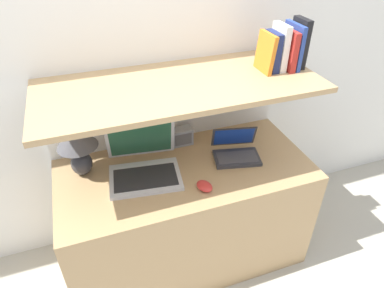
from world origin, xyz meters
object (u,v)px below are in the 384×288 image
(laptop_large, at_px, (144,165))
(book_white, at_px, (280,47))
(book_orange, at_px, (266,53))
(router_box, at_px, (182,136))
(table_lamp, at_px, (77,144))
(book_red, at_px, (287,49))
(laptop_small, at_px, (236,151))
(computer_mouse, at_px, (204,186))
(book_navy, at_px, (272,51))
(book_black, at_px, (299,43))
(book_blue, at_px, (293,46))

(laptop_large, relative_size, book_white, 1.78)
(book_orange, bearing_deg, router_box, 157.62)
(table_lamp, relative_size, book_red, 1.44)
(book_red, bearing_deg, router_box, 162.45)
(table_lamp, height_order, laptop_small, table_lamp)
(computer_mouse, bearing_deg, book_navy, 29.24)
(laptop_large, relative_size, book_red, 2.04)
(book_orange, bearing_deg, book_navy, 0.00)
(laptop_large, xyz_separation_m, book_orange, (0.68, 0.03, 0.53))
(router_box, bearing_deg, computer_mouse, -91.99)
(book_navy, bearing_deg, book_orange, 180.00)
(table_lamp, xyz_separation_m, laptop_large, (0.31, -0.11, -0.14))
(router_box, relative_size, book_orange, 0.65)
(table_lamp, height_order, book_red, book_red)
(book_black, height_order, book_orange, book_black)
(laptop_small, relative_size, router_box, 2.31)
(router_box, distance_m, book_navy, 0.71)
(book_red, height_order, book_white, book_white)
(laptop_large, xyz_separation_m, book_blue, (0.84, 0.03, 0.55))
(laptop_large, xyz_separation_m, book_white, (0.76, 0.03, 0.55))
(table_lamp, distance_m, book_red, 1.19)
(book_blue, bearing_deg, laptop_small, -169.58)
(router_box, distance_m, book_blue, 0.80)
(laptop_large, height_order, laptop_small, laptop_large)
(table_lamp, bearing_deg, book_navy, -4.36)
(computer_mouse, height_order, book_blue, book_blue)
(table_lamp, distance_m, laptop_large, 0.36)
(laptop_large, height_order, computer_mouse, laptop_large)
(book_black, bearing_deg, book_navy, 180.00)
(book_white, relative_size, book_navy, 1.18)
(book_white, bearing_deg, laptop_small, -166.10)
(table_lamp, bearing_deg, book_black, -3.79)
(laptop_small, distance_m, router_box, 0.34)
(book_black, bearing_deg, computer_mouse, -157.37)
(book_blue, height_order, book_red, book_blue)
(router_box, bearing_deg, book_red, -17.55)
(laptop_small, height_order, book_orange, book_orange)
(laptop_large, bearing_deg, book_blue, 1.90)
(table_lamp, relative_size, book_blue, 1.28)
(book_white, bearing_deg, book_blue, 0.00)
(book_orange, bearing_deg, table_lamp, 175.47)
(laptop_small, bearing_deg, table_lamp, 170.91)
(book_black, xyz_separation_m, book_red, (-0.07, 0.00, -0.02))
(laptop_small, height_order, book_white, book_white)
(book_white, relative_size, book_orange, 1.18)
(laptop_large, xyz_separation_m, laptop_small, (0.53, -0.03, -0.02))
(book_black, distance_m, book_blue, 0.04)
(computer_mouse, height_order, book_black, book_black)
(book_navy, bearing_deg, laptop_large, -177.78)
(laptop_large, distance_m, computer_mouse, 0.35)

